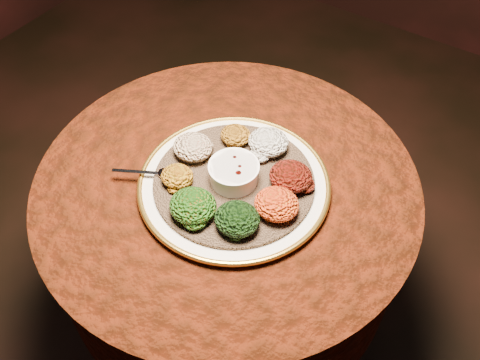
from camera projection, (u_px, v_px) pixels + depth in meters
The scene contains 13 objects.
table at pixel (228, 223), 1.46m from camera, with size 0.96×0.96×0.73m.
platter at pixel (234, 184), 1.30m from camera, with size 0.47×0.47×0.02m.
injera at pixel (234, 181), 1.29m from camera, with size 0.39×0.39×0.01m, color brown.
stew_bowl at pixel (234, 172), 1.26m from camera, with size 0.12×0.12×0.05m.
spoon at pixel (162, 173), 1.29m from camera, with size 0.14×0.08×0.01m.
portion_ayib at pixel (268, 142), 1.34m from camera, with size 0.10×0.10×0.05m, color silver.
portion_kitfo at pixel (291, 176), 1.26m from camera, with size 0.10×0.10×0.05m, color black.
portion_tikil at pixel (277, 204), 1.21m from camera, with size 0.10×0.10×0.05m, color #AD7D0E.
portion_gomen at pixel (237, 219), 1.18m from camera, with size 0.10×0.10×0.05m, color black.
portion_mixveg at pixel (193, 206), 1.20m from camera, with size 0.11×0.10×0.05m, color #8D3B09.
portion_kik at pixel (177, 176), 1.27m from camera, with size 0.08×0.08×0.04m, color #9F700E.
portion_timatim at pixel (193, 147), 1.33m from camera, with size 0.10×0.10×0.05m, color maroon.
portion_shiro at pixel (236, 135), 1.36m from camera, with size 0.08×0.08×0.04m, color #8E5911.
Camera 1 is at (0.50, -0.70, 1.74)m, focal length 40.00 mm.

